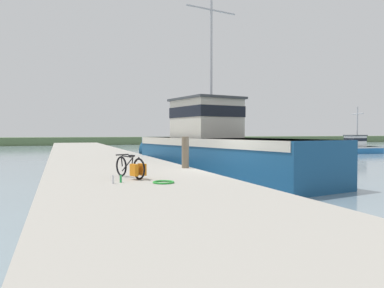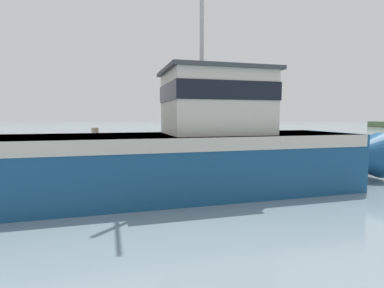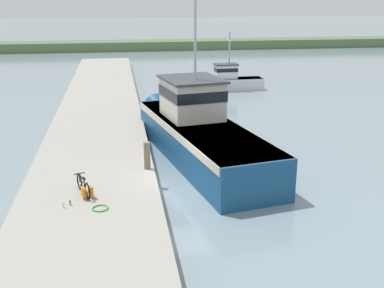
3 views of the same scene
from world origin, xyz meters
TOP-DOWN VIEW (x-y plane):
  - ground_plane at (0.00, 0.00)m, footprint 320.00×320.00m
  - dock_pier at (-3.82, 0.00)m, footprint 5.57×80.00m
  - fishing_boat_main at (1.58, 4.64)m, footprint 5.77×15.29m
  - bicycle_touring at (-3.95, -1.80)m, footprint 0.78×1.65m
  - mooring_post at (-1.34, 0.83)m, footprint 0.29×0.29m
  - hose_coil at (-3.33, -3.14)m, footprint 0.60×0.60m
  - water_bottle_by_bike at (-4.45, -2.65)m, footprint 0.06×0.06m
  - water_bottle_on_curb at (-4.68, -2.82)m, footprint 0.06×0.06m

SIDE VIEW (x-z plane):
  - ground_plane at x=0.00m, z-range 0.00..0.00m
  - dock_pier at x=-3.82m, z-range 0.00..0.83m
  - hose_coil at x=-3.33m, z-range 0.83..0.88m
  - water_bottle_by_bike at x=-4.45m, z-range 0.83..1.04m
  - water_bottle_on_curb at x=-4.68m, z-range 0.83..1.07m
  - bicycle_touring at x=-3.95m, z-range 0.80..1.52m
  - mooring_post at x=-1.34m, z-range 0.83..2.08m
  - fishing_boat_main at x=1.58m, z-range -3.63..6.55m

